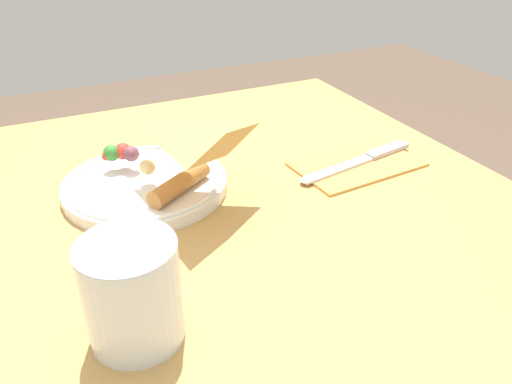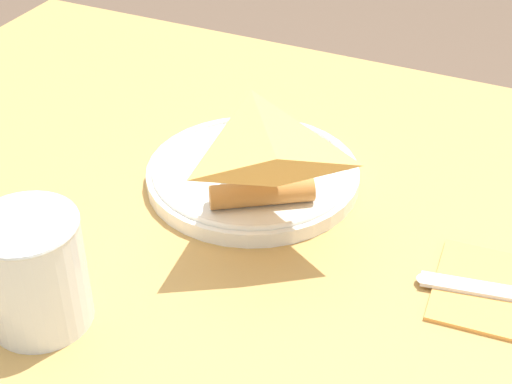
% 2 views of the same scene
% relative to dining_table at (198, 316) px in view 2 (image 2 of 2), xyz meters
% --- Properties ---
extents(dining_table, '(0.99, 0.87, 0.75)m').
position_rel_dining_table_xyz_m(dining_table, '(0.00, 0.00, 0.00)').
color(dining_table, tan).
rests_on(dining_table, ground_plane).
extents(plate_pizza, '(0.22, 0.22, 0.05)m').
position_rel_dining_table_xyz_m(plate_pizza, '(-0.02, -0.10, 0.13)').
color(plate_pizza, white).
rests_on(plate_pizza, dining_table).
extents(milk_glass, '(0.09, 0.09, 0.10)m').
position_rel_dining_table_xyz_m(milk_glass, '(0.06, 0.16, 0.16)').
color(milk_glass, white).
rests_on(milk_glass, dining_table).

